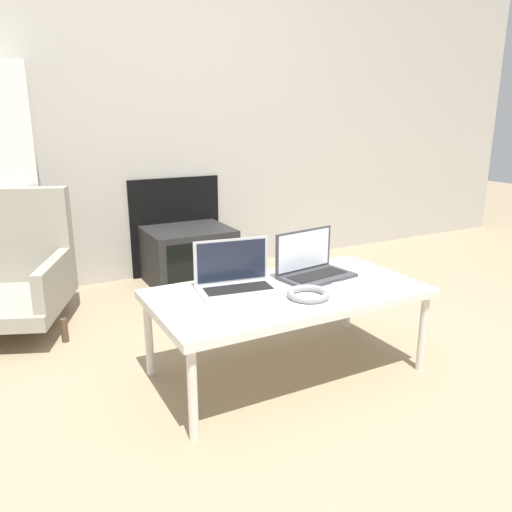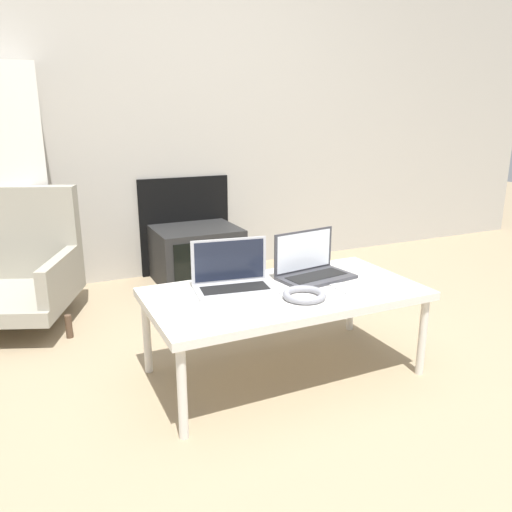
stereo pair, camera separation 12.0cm
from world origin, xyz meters
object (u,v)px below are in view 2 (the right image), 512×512
at_px(laptop_left, 233,278).
at_px(headphones, 304,295).
at_px(laptop_right, 311,267).
at_px(phone, 344,289).
at_px(tv, 197,255).
at_px(armchair, 17,266).

xyz_separation_m(laptop_left, headphones, (0.23, -0.24, -0.03)).
xyz_separation_m(laptop_right, phone, (0.04, -0.21, -0.05)).
height_order(laptop_left, tv, laptop_left).
xyz_separation_m(headphones, tv, (0.05, 1.57, -0.22)).
bearing_deg(armchair, headphones, -28.33).
bearing_deg(armchair, tv, 33.55).
relative_size(laptop_right, phone, 2.84).
height_order(laptop_right, armchair, armchair).
height_order(headphones, tv, headphones).
relative_size(headphones, armchair, 0.22).
relative_size(laptop_right, headphones, 2.02).
height_order(phone, armchair, armchair).
relative_size(laptop_left, armchair, 0.43).
distance_m(laptop_left, armchair, 1.41).
relative_size(headphones, phone, 1.41).
bearing_deg(laptop_right, laptop_left, 171.29).
distance_m(phone, tv, 1.57).
distance_m(laptop_right, tv, 1.36).
relative_size(laptop_right, armchair, 0.44).
bearing_deg(laptop_right, headphones, -135.59).
bearing_deg(tv, laptop_left, -101.57).
bearing_deg(headphones, tv, 88.35).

